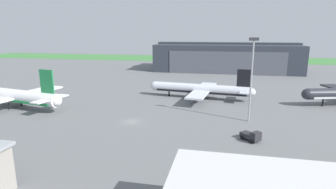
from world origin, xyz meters
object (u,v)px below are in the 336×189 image
object	(u,v)px
maintenance_hangar	(226,57)
airliner_far_right	(201,89)
airliner_near_right	(11,96)
baggage_tug	(251,136)
apron_light_mast	(252,74)

from	to	relation	value
maintenance_hangar	airliner_far_right	bearing A→B (deg)	-96.43
airliner_near_right	baggage_tug	distance (m)	74.10
baggage_tug	airliner_near_right	bearing A→B (deg)	169.55
airliner_far_right	baggage_tug	xyz separation A→B (m)	(14.45, -37.37, -2.28)
airliner_near_right	airliner_far_right	bearing A→B (deg)	22.30
maintenance_hangar	airliner_far_right	distance (m)	80.15
baggage_tug	apron_light_mast	size ratio (longest dim) A/B	0.22
airliner_near_right	apron_light_mast	world-z (taller)	apron_light_mast
maintenance_hangar	baggage_tug	size ratio (longest dim) A/B	17.96
airliner_far_right	apron_light_mast	size ratio (longest dim) A/B	1.72
maintenance_hangar	airliner_near_right	size ratio (longest dim) A/B	2.11
airliner_far_right	baggage_tug	size ratio (longest dim) A/B	7.96
airliner_near_right	apron_light_mast	bearing A→B (deg)	0.47
airliner_far_right	apron_light_mast	bearing A→B (deg)	-57.35
baggage_tug	apron_light_mast	bearing A→B (deg)	87.94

